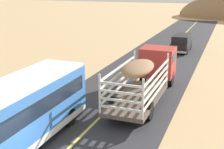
# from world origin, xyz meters

# --- Properties ---
(livestock_truck) EXTENTS (2.53, 9.70, 3.02)m
(livestock_truck) POSITION_xyz_m (1.68, 11.64, 1.79)
(livestock_truck) COLOR #B2332D
(livestock_truck) RESTS_ON road_surface
(bus) EXTENTS (2.54, 10.00, 3.21)m
(bus) POSITION_xyz_m (-2.25, 1.59, 1.75)
(bus) COLOR #3872C6
(bus) RESTS_ON road_surface
(car_far) EXTENTS (1.90, 4.62, 1.93)m
(car_far) POSITION_xyz_m (1.51, 26.93, 1.09)
(car_far) COLOR black
(car_far) RESTS_ON road_surface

